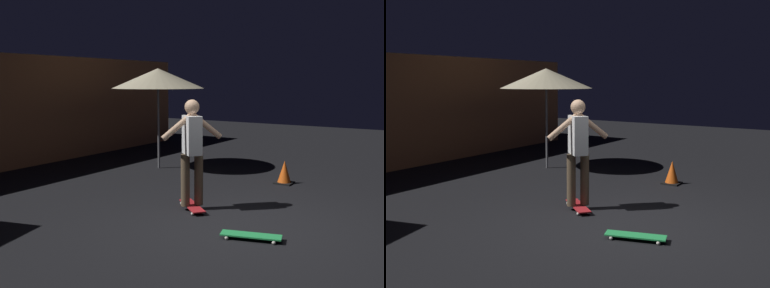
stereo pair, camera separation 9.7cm
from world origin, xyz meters
The scene contains 6 objects.
ground_plane centered at (0.00, 0.00, 0.00)m, with size 28.00×28.00×0.00m, color black.
patio_umbrella centered at (2.73, 3.43, 2.07)m, with size 2.10×2.10×2.30m.
skateboard_ridden centered at (0.36, 0.98, 0.06)m, with size 0.65×0.73×0.07m.
skateboard_spare centered at (-0.36, -0.38, 0.06)m, with size 0.42×0.80×0.07m.
skater centered at (0.36, 0.98, 1.04)m, with size 0.81×0.70×1.67m.
traffic_cone centered at (2.83, 0.39, 0.21)m, with size 0.34×0.34×0.46m.
Camera 1 is at (-5.30, -2.66, 2.03)m, focal length 40.99 mm.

